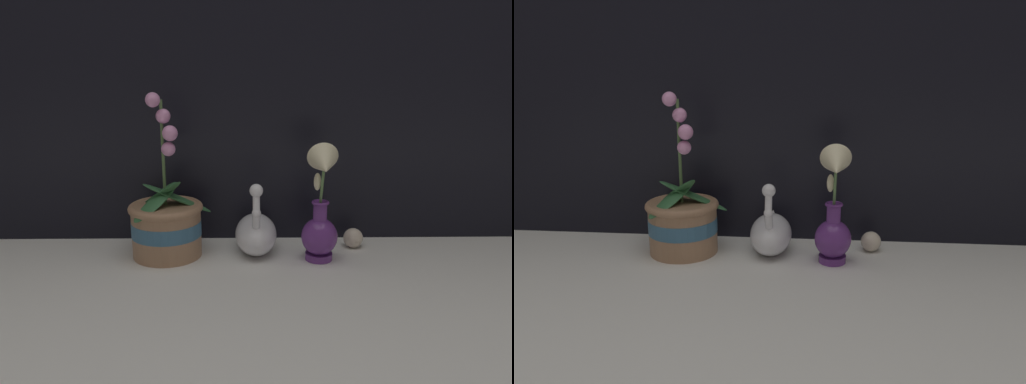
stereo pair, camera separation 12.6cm
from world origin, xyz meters
TOP-DOWN VIEW (x-y plane):
  - ground_plane at (0.00, 0.00)m, footprint 2.80×2.80m
  - window_backdrop at (0.00, 0.29)m, footprint 2.80×0.03m
  - orchid_potted_plant at (-0.23, 0.15)m, footprint 0.23×0.21m
  - swan_figurine at (0.01, 0.17)m, footprint 0.11×0.19m
  - blue_vase at (0.17, 0.10)m, footprint 0.09×0.14m
  - glass_sphere at (0.27, 0.20)m, footprint 0.05×0.05m

SIDE VIEW (x-z plane):
  - ground_plane at x=0.00m, z-range 0.00..0.00m
  - glass_sphere at x=0.27m, z-range 0.00..0.05m
  - swan_figurine at x=0.01m, z-range -0.05..0.16m
  - orchid_potted_plant at x=-0.23m, z-range -0.12..0.30m
  - blue_vase at x=0.17m, z-range -0.03..0.28m
  - window_backdrop at x=0.00m, z-range 0.00..1.20m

